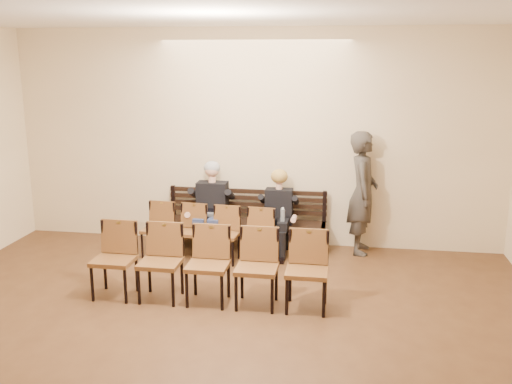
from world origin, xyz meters
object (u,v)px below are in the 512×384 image
bench (245,235)px  passerby (363,184)px  bag (293,240)px  chair_row_front (207,234)px  seated_man (211,206)px  seated_woman (278,215)px  chair_row_back (208,266)px  laptop (208,218)px  water_bottle (283,223)px

bench → passerby: size_ratio=1.17×
bag → chair_row_front: bearing=-149.0°
seated_man → passerby: 2.42m
bag → chair_row_front: size_ratio=0.19×
seated_woman → chair_row_front: size_ratio=0.60×
seated_man → seated_woman: bearing=0.0°
bag → chair_row_back: chair_row_back is taller
laptop → water_bottle: bearing=-13.2°
bench → bag: bench is taller
passerby → water_bottle: bearing=113.2°
water_bottle → seated_man: bearing=168.3°
seated_man → passerby: (2.38, 0.22, 0.39)m
chair_row_back → seated_woman: bearing=72.5°
bag → laptop: bearing=-164.1°
seated_woman → chair_row_back: (-0.64, -2.03, -0.13)m
seated_woman → passerby: (1.30, 0.22, 0.50)m
chair_row_front → water_bottle: bearing=19.2°
water_bottle → chair_row_back: chair_row_back is taller
bench → laptop: bearing=-153.4°
seated_man → passerby: bearing=5.3°
seated_man → seated_woman: (1.08, 0.00, -0.10)m
seated_woman → seated_man: bearing=180.0°
bench → seated_man: seated_man is taller
water_bottle → bench: bearing=150.7°
passerby → bag: bearing=92.1°
water_bottle → chair_row_back: size_ratio=0.08×
chair_row_front → passerby: bearing=22.8°
bag → chair_row_front: 1.48m
bench → laptop: 0.70m
laptop → passerby: (2.40, 0.38, 0.55)m
bench → chair_row_back: chair_row_back is taller
bag → passerby: (1.08, 0.00, 0.97)m
laptop → chair_row_back: (0.46, -1.88, -0.07)m
laptop → water_bottle: (1.20, -0.09, 0.00)m
laptop → chair_row_front: 0.41m
chair_row_front → chair_row_back: (0.39, -1.50, 0.07)m
seated_woman → chair_row_front: 1.17m
seated_man → chair_row_back: size_ratio=0.48×
bag → seated_woman: bearing=-134.7°
passerby → chair_row_front: size_ratio=1.09×
seated_woman → laptop: seated_woman is taller
seated_man → water_bottle: bearing=-11.7°
bag → chair_row_front: chair_row_front is taller
seated_woman → water_bottle: seated_woman is taller
chair_row_front → seated_woman: bearing=32.2°
seated_man → laptop: bearing=-97.7°
bench → chair_row_back: bearing=-92.5°
bench → passerby: bearing=3.1°
water_bottle → chair_row_front: (-1.13, -0.29, -0.14)m
chair_row_front → bench: bearing=58.5°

